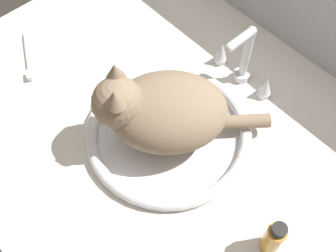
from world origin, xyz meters
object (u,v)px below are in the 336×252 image
(cat, at_px, (159,111))
(toothbrush, at_px, (27,58))
(faucet, at_px, (243,62))
(amber_bottle, at_px, (274,238))
(sink_basin, at_px, (168,132))

(cat, relative_size, toothbrush, 2.28)
(faucet, bearing_deg, cat, -92.79)
(toothbrush, bearing_deg, faucet, 40.54)
(cat, relative_size, amber_bottle, 3.30)
(faucet, relative_size, toothbrush, 1.17)
(faucet, xyz_separation_m, toothbrush, (-0.41, -0.35, -0.06))
(faucet, relative_size, cat, 0.51)
(cat, distance_m, toothbrush, 0.42)
(faucet, bearing_deg, sink_basin, -90.00)
(toothbrush, bearing_deg, sink_basin, 15.23)
(sink_basin, xyz_separation_m, cat, (-0.01, -0.02, 0.09))
(amber_bottle, bearing_deg, toothbrush, -173.18)
(faucet, xyz_separation_m, amber_bottle, (0.32, -0.27, -0.02))
(sink_basin, xyz_separation_m, toothbrush, (-0.41, -0.11, -0.01))
(cat, bearing_deg, toothbrush, -166.36)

